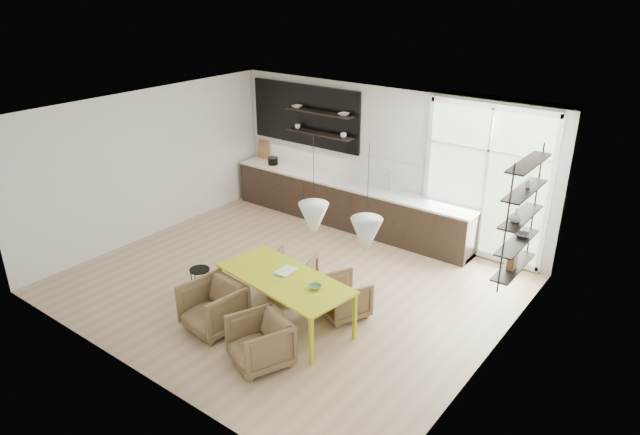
{
  "coord_description": "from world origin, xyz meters",
  "views": [
    {
      "loc": [
        5.57,
        -6.45,
        4.87
      ],
      "look_at": [
        0.23,
        0.6,
        1.09
      ],
      "focal_mm": 32.0,
      "sensor_mm": 36.0,
      "label": 1
    }
  ],
  "objects": [
    {
      "name": "wire_stool",
      "position": [
        -0.95,
        -1.1,
        0.29
      ],
      "size": [
        0.35,
        0.35,
        0.45
      ],
      "rotation": [
        0.0,
        0.0,
        -0.08
      ],
      "color": "black",
      "rests_on": "ground"
    },
    {
      "name": "right_shelving",
      "position": [
        3.36,
        1.17,
        1.65
      ],
      "size": [
        0.26,
        1.22,
        1.9
      ],
      "color": "black",
      "rests_on": "ground"
    },
    {
      "name": "armchair_front_right",
      "position": [
        1.09,
        -1.87,
        0.34
      ],
      "size": [
        0.97,
        0.98,
        0.69
      ],
      "primitive_type": "imported",
      "rotation": [
        0.0,
        0.0,
        -0.41
      ],
      "color": "brown",
      "rests_on": "ground"
    },
    {
      "name": "kitchen_run",
      "position": [
        -0.69,
        2.69,
        0.6
      ],
      "size": [
        5.54,
        0.69,
        2.75
      ],
      "color": "black",
      "rests_on": "ground"
    },
    {
      "name": "table_book",
      "position": [
        0.52,
        -0.79,
        0.79
      ],
      "size": [
        0.24,
        0.32,
        0.03
      ],
      "primitive_type": "imported",
      "rotation": [
        0.0,
        0.0,
        0.03
      ],
      "color": "white",
      "rests_on": "dining_table"
    },
    {
      "name": "armchair_back_right",
      "position": [
        1.31,
        -0.21,
        0.31
      ],
      "size": [
        0.89,
        0.9,
        0.62
      ],
      "primitive_type": "imported",
      "rotation": [
        0.0,
        0.0,
        2.7
      ],
      "color": "brown",
      "rests_on": "ground"
    },
    {
      "name": "armchair_back_left",
      "position": [
        0.22,
        -0.16,
        0.33
      ],
      "size": [
        0.84,
        0.86,
        0.65
      ],
      "primitive_type": "imported",
      "rotation": [
        0.0,
        0.0,
        3.37
      ],
      "color": "brown",
      "rests_on": "ground"
    },
    {
      "name": "room",
      "position": [
        0.58,
        1.1,
        1.46
      ],
      "size": [
        7.02,
        6.01,
        2.91
      ],
      "color": "tan",
      "rests_on": "ground"
    },
    {
      "name": "armchair_front_left",
      "position": [
        -0.01,
        -1.68,
        0.37
      ],
      "size": [
        0.87,
        0.89,
        0.73
      ],
      "primitive_type": "imported",
      "rotation": [
        0.0,
        0.0,
        -0.12
      ],
      "color": "brown",
      "rests_on": "ground"
    },
    {
      "name": "dining_table",
      "position": [
        0.72,
        -0.92,
        0.72
      ],
      "size": [
        2.24,
        1.25,
        0.78
      ],
      "rotation": [
        0.0,
        0.0,
        -0.14
      ],
      "color": "#AEBB16",
      "rests_on": "ground"
    },
    {
      "name": "table_bowl",
      "position": [
        1.29,
        -0.91,
        0.8
      ],
      "size": [
        0.2,
        0.2,
        0.06
      ],
      "primitive_type": "imported",
      "rotation": [
        0.0,
        0.0,
        -0.14
      ],
      "color": "#548B61",
      "rests_on": "dining_table"
    }
  ]
}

